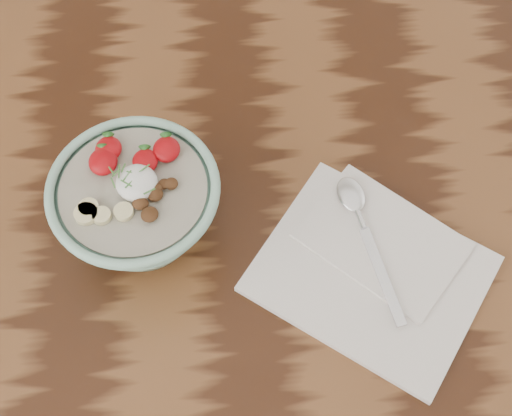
# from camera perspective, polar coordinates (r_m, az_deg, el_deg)

# --- Properties ---
(table) EXTENTS (1.60, 0.90, 0.75)m
(table) POSITION_cam_1_polar(r_m,az_deg,el_deg) (0.95, -1.01, -4.90)
(table) COLOR #351A0D
(table) RESTS_ON ground
(breakfast_bowl) EXTENTS (0.19, 0.19, 0.13)m
(breakfast_bowl) POSITION_cam_1_polar(r_m,az_deg,el_deg) (0.82, -9.42, 0.18)
(breakfast_bowl) COLOR #8FC0AB
(breakfast_bowl) RESTS_ON table
(napkin) EXTENTS (0.32, 0.31, 0.02)m
(napkin) POSITION_cam_1_polar(r_m,az_deg,el_deg) (0.85, 9.34, -4.65)
(napkin) COLOR white
(napkin) RESTS_ON table
(spoon) EXTENTS (0.06, 0.20, 0.01)m
(spoon) POSITION_cam_1_polar(r_m,az_deg,el_deg) (0.87, 8.20, -0.47)
(spoon) COLOR silver
(spoon) RESTS_ON napkin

